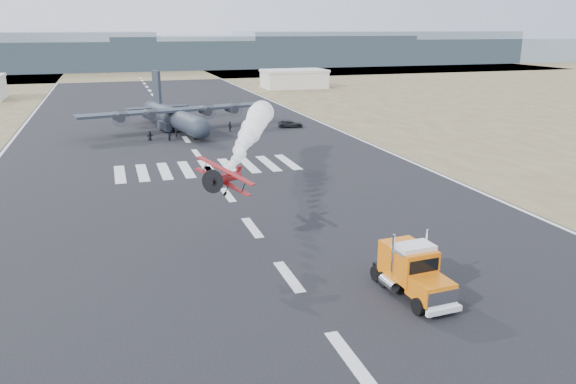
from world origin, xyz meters
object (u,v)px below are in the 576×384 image
hangar_right (294,79)px  crew_h (170,136)px  crew_f (150,136)px  crew_e (149,135)px  aerobatic_biplane (226,178)px  transport_aircraft (174,116)px  support_vehicle (290,124)px  crew_d (230,126)px  crew_b (170,135)px  crew_g (176,134)px  semi_truck (412,270)px  crew_c (175,129)px  crew_a (208,132)px

hangar_right → crew_h: size_ratio=11.80×
crew_f → crew_e: bearing=-110.5°
aerobatic_biplane → transport_aircraft: bearing=107.4°
support_vehicle → crew_d: 12.42m
crew_b → aerobatic_biplane: bearing=-149.2°
crew_h → crew_g: bearing=-35.7°
aerobatic_biplane → crew_d: bearing=97.6°
aerobatic_biplane → crew_g: 54.72m
semi_truck → crew_c: 73.20m
crew_c → crew_f: 7.95m
support_vehicle → crew_b: crew_b is taller
crew_g → transport_aircraft: bearing=-157.2°
crew_b → crew_d: size_ratio=0.92×
crew_g → semi_truck: bearing=35.7°
crew_e → crew_g: crew_e is taller
crew_d → transport_aircraft: bearing=39.5°
semi_truck → crew_d: size_ratio=4.83×
hangar_right → crew_d: size_ratio=10.98×
aerobatic_biplane → crew_h: bearing=109.3°
crew_e → support_vehicle: bearing=-126.1°
semi_truck → crew_b: bearing=95.5°
support_vehicle → crew_d: (-12.40, -0.72, 0.25)m
hangar_right → support_vehicle: size_ratio=4.15×
semi_truck → crew_g: 68.37m
hangar_right → transport_aircraft: size_ratio=0.56×
semi_truck → crew_d: (1.37, 71.30, -1.04)m
crew_e → crew_d: bearing=-120.6°
transport_aircraft → crew_a: (5.00, -8.16, -1.91)m
transport_aircraft → crew_g: size_ratio=23.10×
aerobatic_biplane → hangar_right: bearing=89.1°
semi_truck → crew_c: semi_truck is taller
hangar_right → crew_g: hangar_right is taller
crew_g → crew_e: bearing=-52.6°
transport_aircraft → crew_e: 10.58m
support_vehicle → crew_h: 25.35m
crew_c → crew_h: crew_h is taller
crew_a → crew_c: bearing=63.1°
crew_f → semi_truck: bearing=74.3°
hangar_right → aerobatic_biplane: 139.43m
aerobatic_biplane → crew_e: (-2.88, 53.60, -5.65)m
aerobatic_biplane → crew_a: bearing=101.9°
semi_truck → crew_e: 68.39m
crew_a → hangar_right: bearing=-12.8°
semi_truck → crew_d: bearing=85.4°
crew_h → crew_f: bearing=66.2°
crew_a → crew_b: 7.09m
crew_a → crew_e: size_ratio=0.97×
crew_d → crew_h: bearing=89.9°
aerobatic_biplane → crew_e: aerobatic_biplane is taller
aerobatic_biplane → crew_d: 59.58m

